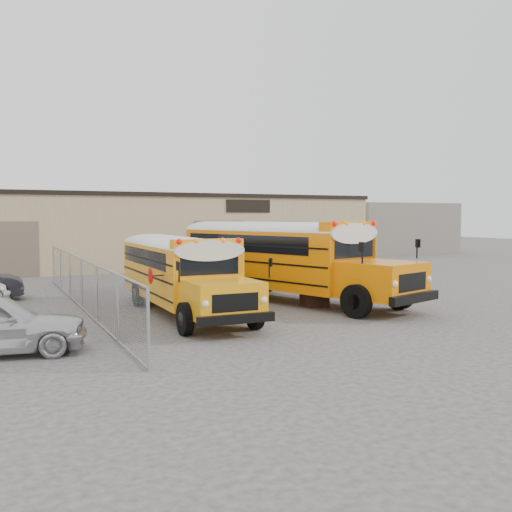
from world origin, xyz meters
name	(u,v)px	position (x,y,z in m)	size (l,w,h in m)	color
ground	(272,309)	(0.00, 0.00, 0.00)	(120.00, 120.00, 0.00)	#3F3C3A
warehouse	(135,230)	(0.00, 19.99, 2.37)	(30.20, 10.20, 4.67)	tan
chainlink_fence	(82,284)	(-6.00, 3.00, 0.90)	(0.07, 18.07, 1.81)	#93959B
distant_building_right	(387,228)	(24.00, 24.00, 2.20)	(10.00, 8.00, 4.40)	gray
school_bus_left	(143,257)	(-2.98, 6.29, 1.52)	(2.75, 9.00, 2.63)	#FC9E10
school_bus_right	(186,247)	(-0.47, 8.05, 1.80)	(5.69, 10.93, 3.12)	orange
tarp_bundle	(314,288)	(1.73, 0.01, 0.65)	(0.94, 0.94, 1.28)	black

